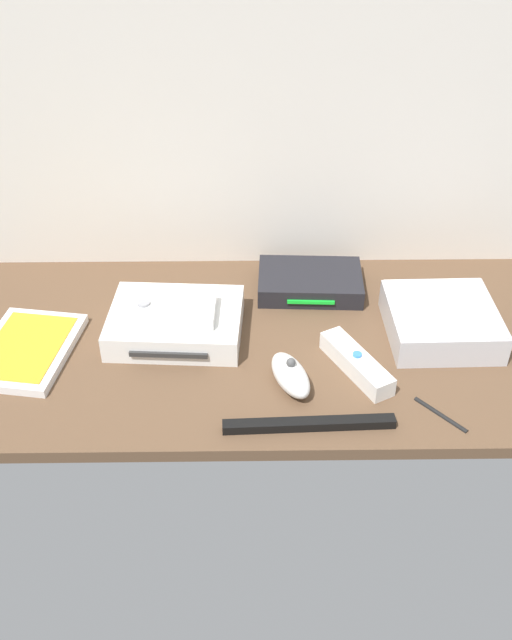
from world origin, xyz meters
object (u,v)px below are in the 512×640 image
object	(u,v)px
game_case	(26,350)
remote_wand	(356,363)
game_console	(176,323)
remote_nunchuk	(291,375)
remote_classic_pad	(169,310)
stylus_pen	(441,413)
network_router	(310,282)
mini_computer	(441,321)
sensor_bar	(309,424)

from	to	relation	value
game_case	remote_wand	xyz separation A→B (cm)	(51.14, -4.85, 0.75)
game_console	game_case	size ratio (longest dim) A/B	1.05
remote_nunchuk	remote_classic_pad	size ratio (longest dim) A/B	0.74
remote_wand	stylus_pen	xyz separation A→B (cm)	(10.86, -9.75, -1.16)
stylus_pen	remote_wand	bearing A→B (deg)	138.10
network_router	stylus_pen	world-z (taller)	network_router
game_case	stylus_pen	xyz separation A→B (cm)	(62.00, -14.60, -0.41)
game_console	stylus_pen	world-z (taller)	game_console
game_console	mini_computer	world-z (taller)	mini_computer
mini_computer	game_console	bearing A→B (deg)	179.15
game_case	remote_classic_pad	size ratio (longest dim) A/B	1.42
sensor_bar	remote_wand	bearing A→B (deg)	54.10
game_case	game_console	bearing A→B (deg)	20.94
game_case	remote_nunchuk	world-z (taller)	remote_nunchuk
sensor_bar	remote_classic_pad	bearing A→B (deg)	132.81
network_router	sensor_bar	world-z (taller)	network_router
stylus_pen	sensor_bar	bearing A→B (deg)	-173.24
remote_wand	remote_nunchuk	size ratio (longest dim) A/B	1.35
remote_nunchuk	remote_classic_pad	world-z (taller)	remote_classic_pad
game_case	remote_classic_pad	xyz separation A→B (cm)	(22.42, 3.89, 4.65)
mini_computer	game_case	bearing A→B (deg)	-176.35
remote_wand	sensor_bar	size ratio (longest dim) A/B	0.62
game_console	network_router	bearing A→B (deg)	32.11
network_router	remote_wand	bearing A→B (deg)	-73.42
network_router	game_console	bearing A→B (deg)	-148.76
network_router	mini_computer	bearing A→B (deg)	-29.90
mini_computer	remote_classic_pad	xyz separation A→B (cm)	(-43.47, -0.31, 2.77)
game_console	network_router	distance (cm)	25.69
mini_computer	sensor_bar	distance (cm)	31.04
remote_wand	stylus_pen	size ratio (longest dim) A/B	1.64
sensor_bar	game_console	bearing A→B (deg)	130.51
mini_computer	remote_nunchuk	world-z (taller)	mini_computer
mini_computer	game_case	xyz separation A→B (cm)	(-65.89, -4.20, -1.88)
remote_wand	remote_nunchuk	xyz separation A→B (cm)	(-10.15, -3.18, 0.53)
remote_wand	sensor_bar	world-z (taller)	remote_wand
remote_wand	sensor_bar	bearing A→B (deg)	-151.64
mini_computer	remote_wand	xyz separation A→B (cm)	(-14.75, -9.05, -1.13)
remote_classic_pad	sensor_bar	size ratio (longest dim) A/B	0.61
game_case	sensor_bar	size ratio (longest dim) A/B	0.87
game_console	sensor_bar	size ratio (longest dim) A/B	0.91
remote_nunchuk	remote_wand	bearing A→B (deg)	-3.38
network_router	remote_classic_pad	xyz separation A→B (cm)	(-23.30, -13.21, 3.71)
remote_classic_pad	remote_wand	bearing A→B (deg)	-14.66
game_case	mini_computer	bearing A→B (deg)	12.80
network_router	sensor_bar	xyz separation A→B (cm)	(-2.57, -33.93, -1.00)
remote_classic_pad	game_case	bearing A→B (deg)	-167.89
mini_computer	remote_wand	bearing A→B (deg)	-148.46
remote_classic_pad	network_router	bearing A→B (deg)	31.82
remote_nunchuk	sensor_bar	distance (cm)	9.16
mini_computer	remote_classic_pad	size ratio (longest dim) A/B	1.18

